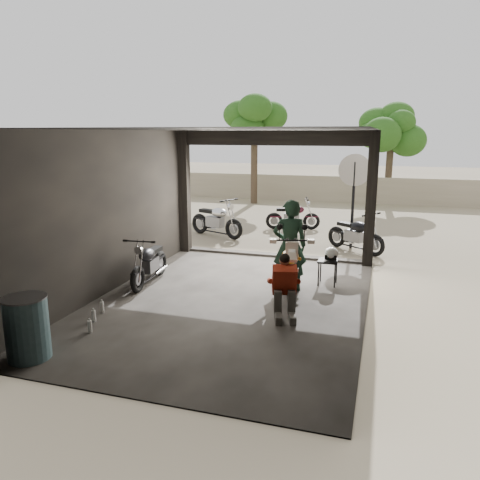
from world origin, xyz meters
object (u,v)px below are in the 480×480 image
Objects in this scene: outside_bike_b at (293,214)px; rider at (290,246)px; left_bike at (149,260)px; outside_bike_a at (216,217)px; stool at (328,263)px; sign_post at (354,185)px; helmet at (331,253)px; oil_drum at (27,329)px; mechanic at (285,289)px; main_bike at (290,263)px; outside_bike_c at (356,231)px.

rider reaches higher than outside_bike_b.
left_bike is 0.87× the size of outside_bike_a.
sign_post is (0.23, 3.48, 1.29)m from stool.
oil_drum reaches higher than helmet.
left_bike is at bearing -164.76° from stool.
outside_bike_a is 3.22× the size of stool.
sign_post is (3.86, 4.47, 1.25)m from left_bike.
outside_bike_a is at bearing -73.06° from rider.
left_bike is 3.59m from oil_drum.
left_bike reaches higher than stool.
left_bike is at bearing 144.74° from mechanic.
left_bike reaches higher than oil_drum.
left_bike is at bearing -149.49° from sign_post.
sign_post is at bearing 63.74° from main_bike.
main_bike is 0.36m from rider.
outside_bike_a reaches higher than left_bike.
helmet is 5.92m from oil_drum.
stool is 0.60× the size of oil_drum.
mechanic is at bearing 38.77° from oil_drum.
rider is 1.73× the size of mechanic.
sign_post is at bearing 86.23° from stool.
oil_drum is at bearing -95.10° from left_bike.
helmet is at bearing -174.59° from outside_bike_b.
mechanic is at bearing -103.34° from stool.
sign_post is (4.10, -0.32, 1.17)m from outside_bike_a.
outside_bike_a is at bearing 87.69° from left_bike.
outside_bike_c reaches higher than oil_drum.
main_bike is 4.46m from sign_post.
mechanic is (0.22, -1.49, -0.40)m from rider.
outside_bike_c is at bearing -125.08° from rider.
helmet is (0.73, 0.78, 0.06)m from main_bike.
main_bike is 1.22× the size of left_bike.
stool is (0.71, 0.57, -0.46)m from rider.
helmet is (3.93, -3.76, 0.09)m from outside_bike_a.
stool is at bearing 60.13° from mechanic.
rider is at bearing -122.03° from outside_bike_a.
rider reaches higher than outside_bike_c.
helmet is (0.76, 0.61, -0.25)m from rider.
outside_bike_c is 1.27m from sign_post.
stool is 0.21× the size of sign_post.
outside_bike_b is 7.74m from mechanic.
left_bike is 5.74m from outside_bike_c.
sign_post reaches higher than oil_drum.
rider is at bearing -160.73° from outside_bike_c.
outside_bike_b is 5.17× the size of helmet.
helmet is (-0.30, -3.10, 0.14)m from outside_bike_c.
outside_bike_b is 2.81× the size of stool.
sign_post reaches higher than rider.
sign_post is (-0.13, 0.34, 1.22)m from outside_bike_c.
outside_bike_b is at bearing 83.33° from mechanic.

